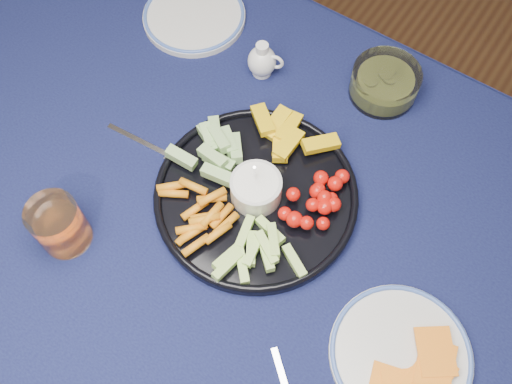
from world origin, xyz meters
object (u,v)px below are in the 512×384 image
Objects in this scene: crudite_platter at (255,193)px; side_plate_extra at (194,16)px; creamer_pitcher at (262,61)px; pickle_bowl at (384,84)px; cheese_plate at (401,354)px; dining_table at (273,269)px; juice_tumbler at (60,227)px.

crudite_platter is 1.66× the size of side_plate_extra.
creamer_pitcher is at bearing 121.33° from crudite_platter.
pickle_bowl reaches higher than side_plate_extra.
cheese_plate is at bearing -16.34° from crudite_platter.
pickle_bowl is 0.43m from side_plate_extra.
pickle_bowl is at bearing 22.07° from creamer_pitcher.
creamer_pitcher is 0.20m from side_plate_extra.
pickle_bowl is 0.59× the size of cheese_plate.
dining_table is at bearing -38.68° from side_plate_extra.
cheese_plate reaches higher than dining_table.
juice_tumbler is (-0.57, -0.14, 0.03)m from cheese_plate.
crudite_platter is 1.62× the size of cheese_plate.
side_plate_extra is (-0.43, 0.35, 0.10)m from dining_table.
side_plate_extra is (-0.42, -0.05, -0.02)m from pickle_bowl.
dining_table is 16.46× the size of juice_tumbler.
cheese_plate is (0.34, -0.10, -0.01)m from crudite_platter.
side_plate_extra is at bearing 169.31° from creamer_pitcher.
dining_table is at bearing 29.86° from juice_tumbler.
juice_tumbler reaches higher than pickle_bowl.
crudite_platter is at bearing -58.67° from creamer_pitcher.
creamer_pitcher reaches higher than pickle_bowl.
pickle_bowl is 0.61× the size of side_plate_extra.
juice_tumbler reaches higher than creamer_pitcher.
crudite_platter is 0.45m from side_plate_extra.
creamer_pitcher is at bearing -10.69° from side_plate_extra.
crudite_platter is at bearing 47.38° from juice_tumbler.
pickle_bowl is at bearing 7.13° from side_plate_extra.
pickle_bowl reaches higher than cheese_plate.
pickle_bowl is at bearing 121.64° from cheese_plate.
crudite_platter reaches higher than creamer_pitcher.
cheese_plate is (0.49, -0.34, -0.02)m from creamer_pitcher.
creamer_pitcher is 0.24m from pickle_bowl.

